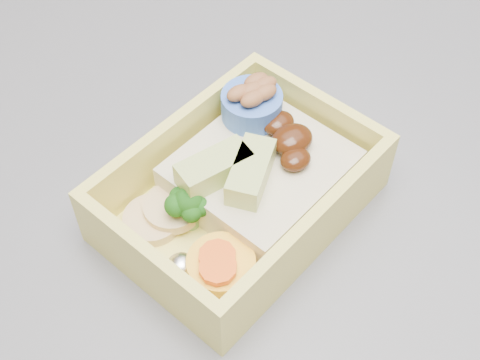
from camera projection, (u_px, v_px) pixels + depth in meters
bento_box at (243, 184)px, 0.41m from camera, size 0.19×0.15×0.06m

